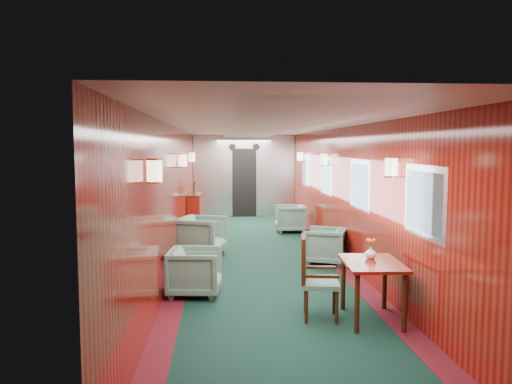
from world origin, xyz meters
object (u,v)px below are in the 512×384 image
dining_table (372,271)px  armchair_left_far (201,236)px  side_chair (313,274)px  armchair_right_far (290,218)px  credenza (194,212)px  armchair_right_near (325,246)px  armchair_left_near (195,272)px

dining_table → armchair_left_far: bearing=123.9°
side_chair → armchair_right_far: bearing=92.6°
credenza → armchair_right_near: credenza is taller
armchair_right_far → side_chair: bearing=-2.9°
dining_table → armchair_right_near: 2.91m
armchair_left_near → armchair_right_near: (2.19, 1.71, -0.01)m
armchair_right_near → armchair_right_far: (-0.15, 3.31, 0.01)m
armchair_left_near → armchair_right_near: bearing=-46.4°
armchair_right_near → armchair_left_near: bearing=-31.0°
dining_table → armchair_left_near: 2.45m
armchair_right_far → credenza: bearing=-92.4°
dining_table → credenza: bearing=114.0°
credenza → armchair_left_far: bearing=-84.5°
side_chair → armchair_left_far: size_ratio=1.20×
dining_table → credenza: (-2.40, 6.41, -0.12)m
side_chair → armchair_right_far: 6.12m
side_chair → armchair_right_near: (0.74, 2.78, -0.22)m
armchair_right_far → armchair_left_near: bearing=-19.5°
dining_table → armchair_right_far: bearing=94.2°
credenza → armchair_left_far: (0.27, -2.78, -0.10)m
side_chair → armchair_right_near: size_ratio=1.43×
dining_table → armchair_right_far: 6.21m
armchair_left_far → armchair_left_near: bearing=-160.4°
credenza → armchair_left_near: credenza is taller
side_chair → armchair_right_near: bearing=83.2°
armchair_right_near → armchair_left_far: bearing=-87.5°
dining_table → armchair_left_near: bearing=154.5°
dining_table → armchair_right_far: dining_table is taller
side_chair → armchair_left_near: (-1.45, 1.07, -0.21)m
dining_table → armchair_right_near: (0.06, 2.89, -0.27)m
dining_table → armchair_right_far: size_ratio=1.37×
credenza → armchair_right_near: (2.46, -3.51, -0.16)m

